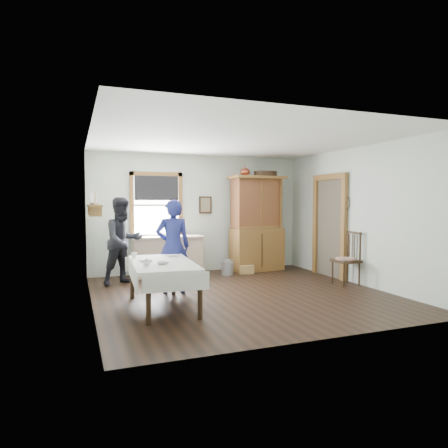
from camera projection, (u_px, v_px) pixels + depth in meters
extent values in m
cube|color=black|center=(241.00, 293.00, 7.05)|extent=(5.00, 5.00, 0.01)
cube|color=silver|center=(241.00, 140.00, 6.90)|extent=(5.00, 5.00, 0.01)
cube|color=#B4BCAE|center=(199.00, 214.00, 9.31)|extent=(5.00, 0.01, 2.70)
cube|color=#B4BCAE|center=(326.00, 226.00, 4.64)|extent=(5.00, 0.01, 2.70)
cube|color=#B4BCAE|center=(91.00, 220.00, 6.09)|extent=(0.01, 5.00, 2.70)
cube|color=#B4BCAE|center=(357.00, 216.00, 7.86)|extent=(0.01, 5.00, 2.70)
cube|color=white|center=(156.00, 205.00, 8.93)|extent=(1.00, 0.02, 1.30)
cube|color=brown|center=(156.00, 174.00, 8.87)|extent=(1.18, 0.06, 0.09)
cube|color=brown|center=(157.00, 236.00, 8.95)|extent=(1.18, 0.06, 0.09)
cube|color=brown|center=(132.00, 205.00, 8.72)|extent=(0.09, 0.06, 1.48)
cube|color=brown|center=(180.00, 205.00, 9.10)|extent=(0.09, 0.06, 1.48)
cube|color=black|center=(157.00, 188.00, 8.87)|extent=(0.98, 0.03, 0.54)
cube|color=#4D4537|center=(330.00, 228.00, 8.66)|extent=(0.03, 0.90, 2.10)
cube|color=brown|center=(344.00, 230.00, 8.18)|extent=(0.08, 0.12, 2.10)
cube|color=brown|center=(316.00, 227.00, 9.13)|extent=(0.08, 0.12, 2.10)
cube|color=brown|center=(330.00, 177.00, 8.59)|extent=(0.08, 1.14, 0.12)
cube|color=brown|center=(94.00, 206.00, 7.53)|extent=(0.24, 1.00, 0.04)
cube|color=brown|center=(96.00, 212.00, 7.16)|extent=(0.22, 0.03, 0.18)
cube|color=brown|center=(93.00, 211.00, 7.91)|extent=(0.22, 0.03, 0.18)
cube|color=tan|center=(95.00, 199.00, 7.24)|extent=(0.03, 0.22, 0.24)
cylinder|color=silver|center=(93.00, 199.00, 7.85)|extent=(0.12, 0.12, 0.22)
cube|color=black|center=(205.00, 205.00, 9.32)|extent=(0.30, 0.04, 0.40)
torus|color=black|center=(346.00, 197.00, 8.10)|extent=(0.01, 0.27, 0.27)
cube|color=tan|center=(167.00, 256.00, 8.74)|extent=(1.56, 0.65, 0.88)
cube|color=brown|center=(257.00, 223.00, 9.42)|extent=(1.35, 0.72, 2.23)
cube|color=silver|center=(163.00, 285.00, 6.10)|extent=(1.05, 1.84, 0.71)
cube|color=black|center=(346.00, 258.00, 7.79)|extent=(0.49, 0.49, 1.05)
cube|color=#A3A5AC|center=(228.00, 268.00, 8.86)|extent=(0.34, 0.34, 0.29)
cube|color=tan|center=(246.00, 269.00, 9.04)|extent=(0.36, 0.29, 0.19)
imported|color=navy|center=(173.00, 250.00, 7.09)|extent=(0.60, 0.43, 1.54)
imported|color=black|center=(123.00, 244.00, 7.84)|extent=(0.95, 0.87, 1.59)
imported|color=silver|center=(147.00, 262.00, 5.73)|extent=(0.14, 0.14, 0.09)
imported|color=silver|center=(134.00, 255.00, 6.50)|extent=(0.13, 0.13, 0.09)
imported|color=silver|center=(163.00, 263.00, 5.84)|extent=(0.24, 0.24, 0.05)
imported|color=#71634B|center=(153.00, 235.00, 8.72)|extent=(0.25, 0.26, 0.02)
imported|color=silver|center=(166.00, 235.00, 8.66)|extent=(0.23, 0.23, 0.06)
imported|color=silver|center=(94.00, 203.00, 7.57)|extent=(0.22, 0.22, 0.05)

